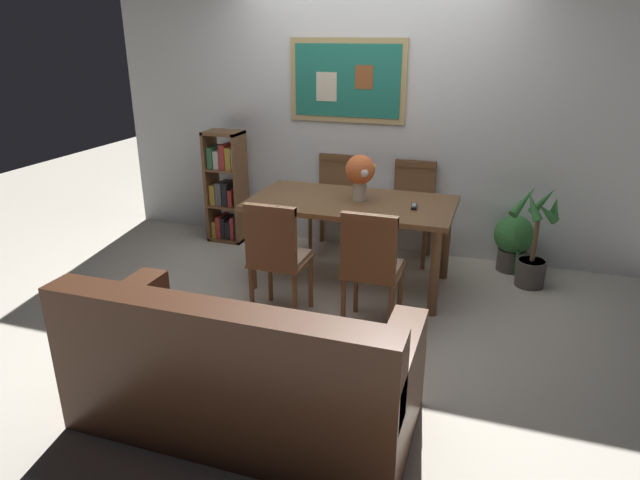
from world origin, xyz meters
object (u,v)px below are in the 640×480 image
Objects in this scene: potted_ivy at (513,240)px; dining_table at (351,211)px; dining_chair_far_right at (412,203)px; dining_chair_near_right at (371,262)px; tv_remote at (414,206)px; potted_palm at (534,247)px; flower_vase at (360,172)px; leather_couch at (241,374)px; bookshelf at (227,190)px; dining_chair_far_left at (335,195)px; dining_chair_near_left at (277,251)px.

dining_table is at bearing -150.90° from potted_ivy.
dining_chair_far_right is 1.49m from dining_chair_near_right.
dining_chair_far_right is at bearing 100.15° from tv_remote.
flower_vase is at bearing -164.17° from potted_palm.
tv_remote is at bearing 73.46° from leather_couch.
bookshelf reaches higher than leather_couch.
dining_table is at bearing 88.25° from leather_couch.
leather_couch is 2.99m from potted_ivy.
potted_palm is 2.30× the size of flower_vase.
potted_palm reaches higher than leather_couch.
leather_couch reaches higher than dining_table.
dining_chair_far_left is (-0.38, 0.78, -0.10)m from dining_table.
potted_ivy is 0.34m from potted_palm.
flower_vase reaches higher than potted_palm.
dining_chair_far_left is 1.56m from dining_chair_near_left.
bookshelf is at bearing -178.16° from potted_ivy.
dining_chair_near_left and dining_chair_near_right have the same top height.
dining_table is 1.54m from potted_palm.
bookshelf is at bearing 158.73° from flower_vase.
bookshelf is 6.95× the size of tv_remote.
dining_chair_far_right is at bearing 65.91° from flower_vase.
flower_vase reaches higher than dining_chair_far_left.
dining_chair_near_right is at bearing -122.69° from potted_ivy.
potted_palm is (2.93, -0.20, -0.17)m from bookshelf.
bookshelf is at bearing 142.92° from dining_chair_near_right.
dining_chair_far_right and dining_chair_near_right have the same top height.
flower_vase is (0.12, 1.98, 0.65)m from leather_couch.
potted_ivy is 1.57m from flower_vase.
bookshelf reaches higher than potted_ivy.
leather_couch is 1.61× the size of bookshelf.
potted_ivy is (1.63, 1.50, -0.25)m from dining_chair_near_left.
potted_palm reaches higher than tv_remote.
dining_chair_near_right is 1.06× the size of potted_palm.
dining_chair_far_right reaches higher than potted_palm.
dining_chair_far_left reaches higher than dining_table.
dining_chair_far_left is at bearing 120.42° from flower_vase.
flower_vase is (-0.30, 0.78, 0.43)m from dining_chair_near_right.
dining_chair_far_left is at bearing 177.25° from dining_chair_far_right.
potted_ivy is (1.35, 2.67, -0.03)m from leather_couch.
tv_remote reaches higher than dining_table.
dining_chair_near_left reaches higher than dining_table.
dining_chair_far_left reaches higher than potted_ivy.
dining_chair_near_left is at bearing -145.96° from potted_palm.
dining_chair_near_left is at bearing -177.53° from dining_chair_near_right.
dining_chair_far_right and dining_chair_near_left have the same top height.
leather_couch is at bearing -99.16° from dining_chair_far_right.
bookshelf reaches higher than potted_palm.
bookshelf reaches higher than dining_chair_far_left.
flower_vase is at bearing 64.07° from dining_chair_near_left.
dining_chair_near_left is 1.00× the size of dining_chair_near_right.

